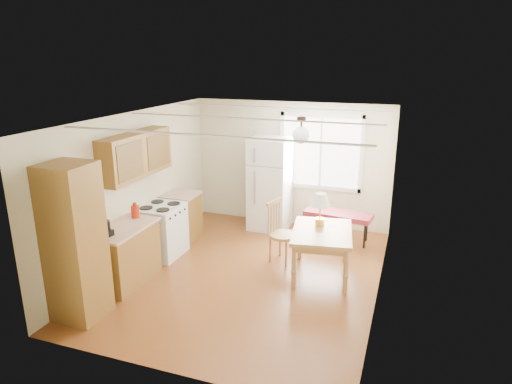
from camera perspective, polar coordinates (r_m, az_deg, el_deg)
The scene contains 11 objects.
room_shell at distance 6.94m, azimuth -0.99°, elevation -1.00°, with size 4.60×5.60×2.62m.
kitchen_run at distance 7.31m, azimuth -15.50°, elevation -4.09°, with size 0.65×3.40×2.20m.
window_unit at distance 9.02m, azimuth 8.11°, elevation 4.99°, with size 1.64×0.05×1.51m.
pendant_light at distance 6.88m, azimuth 5.66°, elevation 7.22°, with size 0.26×0.26×0.40m.
refrigerator at distance 9.05m, azimuth 1.80°, elevation 1.06°, with size 0.77×0.79×1.83m.
bench at distance 8.61m, azimuth 10.23°, elevation -2.90°, with size 1.28×0.61×0.57m.
dining_table at distance 7.21m, azimuth 8.24°, elevation -5.56°, with size 1.08×1.33×0.75m.
chair at distance 7.67m, azimuth 2.80°, elevation -4.38°, with size 0.50×0.49×1.05m.
table_lamp at distance 7.24m, azimuth 8.06°, elevation -1.29°, with size 0.31×0.31×0.54m.
coffee_maker at distance 6.76m, azimuth -18.75°, elevation -4.26°, with size 0.22×0.27×0.39m.
kettle at distance 7.44m, azimuth -14.86°, elevation -2.33°, with size 0.13×0.13×0.25m.
Camera 1 is at (2.31, -6.19, 3.37)m, focal length 32.00 mm.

